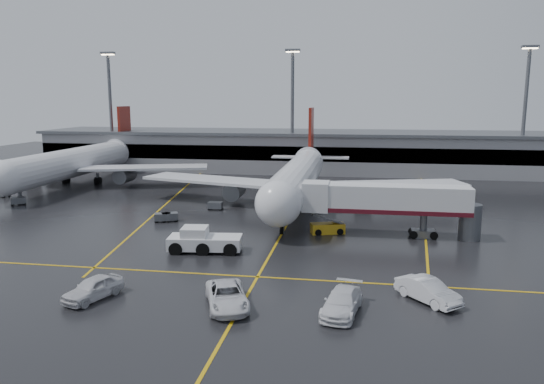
# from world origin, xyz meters

# --- Properties ---
(ground) EXTENTS (220.00, 220.00, 0.00)m
(ground) POSITION_xyz_m (0.00, 0.00, 0.00)
(ground) COLOR black
(ground) RESTS_ON ground
(apron_line_centre) EXTENTS (0.25, 90.00, 0.02)m
(apron_line_centre) POSITION_xyz_m (0.00, 0.00, 0.01)
(apron_line_centre) COLOR gold
(apron_line_centre) RESTS_ON ground
(apron_line_stop) EXTENTS (60.00, 0.25, 0.02)m
(apron_line_stop) POSITION_xyz_m (0.00, -22.00, 0.01)
(apron_line_stop) COLOR gold
(apron_line_stop) RESTS_ON ground
(apron_line_left) EXTENTS (9.99, 69.35, 0.02)m
(apron_line_left) POSITION_xyz_m (-20.00, 10.00, 0.01)
(apron_line_left) COLOR gold
(apron_line_left) RESTS_ON ground
(apron_line_right) EXTENTS (7.57, 69.64, 0.02)m
(apron_line_right) POSITION_xyz_m (18.00, 10.00, 0.01)
(apron_line_right) COLOR gold
(apron_line_right) RESTS_ON ground
(terminal) EXTENTS (122.00, 19.00, 8.60)m
(terminal) POSITION_xyz_m (0.00, 47.93, 4.32)
(terminal) COLOR gray
(terminal) RESTS_ON ground
(light_mast_left) EXTENTS (3.00, 1.20, 25.45)m
(light_mast_left) POSITION_xyz_m (-45.00, 42.00, 14.47)
(light_mast_left) COLOR #595B60
(light_mast_left) RESTS_ON ground
(light_mast_mid) EXTENTS (3.00, 1.20, 25.45)m
(light_mast_mid) POSITION_xyz_m (-5.00, 42.00, 14.47)
(light_mast_mid) COLOR #595B60
(light_mast_mid) RESTS_ON ground
(light_mast_right) EXTENTS (3.00, 1.20, 25.45)m
(light_mast_right) POSITION_xyz_m (40.00, 42.00, 14.47)
(light_mast_right) COLOR #595B60
(light_mast_right) RESTS_ON ground
(main_airliner) EXTENTS (48.80, 45.60, 14.10)m
(main_airliner) POSITION_xyz_m (0.00, 9.70, 4.21)
(main_airliner) COLOR silver
(main_airliner) RESTS_ON ground
(second_airliner) EXTENTS (48.80, 45.60, 14.10)m
(second_airliner) POSITION_xyz_m (-42.00, 21.70, 4.21)
(second_airliner) COLOR silver
(second_airliner) RESTS_ON ground
(jet_bridge) EXTENTS (19.90, 3.40, 6.05)m
(jet_bridge) POSITION_xyz_m (11.87, -6.00, 3.93)
(jet_bridge) COLOR silver
(jet_bridge) RESTS_ON ground
(pushback_tractor) EXTENTS (7.72, 3.95, 2.65)m
(pushback_tractor) POSITION_xyz_m (-7.01, -15.24, 1.06)
(pushback_tractor) COLOR silver
(pushback_tractor) RESTS_ON ground
(belt_loader) EXTENTS (4.16, 2.71, 2.44)m
(belt_loader) POSITION_xyz_m (5.23, -5.86, 0.60)
(belt_loader) COLOR gold
(belt_loader) RESTS_ON ground
(service_van_a) EXTENTS (4.87, 6.83, 1.73)m
(service_van_a) POSITION_xyz_m (-1.01, -28.90, 0.86)
(service_van_a) COLOR silver
(service_van_a) RESTS_ON ground
(service_van_b) EXTENTS (3.36, 6.18, 1.70)m
(service_van_b) POSITION_xyz_m (7.57, -28.60, 0.85)
(service_van_b) COLOR silver
(service_van_b) RESTS_ON ground
(service_van_c) EXTENTS (4.97, 5.40, 1.80)m
(service_van_c) POSITION_xyz_m (14.05, -25.33, 0.90)
(service_van_c) COLOR silver
(service_van_c) RESTS_ON ground
(service_van_d) EXTENTS (3.71, 5.57, 1.76)m
(service_van_d) POSITION_xyz_m (-11.75, -29.03, 0.88)
(service_van_d) COLOR silver
(service_van_d) RESTS_ON ground
(baggage_cart_a) EXTENTS (2.37, 2.08, 1.12)m
(baggage_cart_a) POSITION_xyz_m (-15.10, -3.17, 0.63)
(baggage_cart_a) COLOR #595B60
(baggage_cart_a) RESTS_ON ground
(baggage_cart_b) EXTENTS (2.31, 1.88, 1.12)m
(baggage_cart_b) POSITION_xyz_m (-15.93, -3.54, 0.63)
(baggage_cart_b) COLOR #595B60
(baggage_cart_b) RESTS_ON ground
(baggage_cart_c) EXTENTS (2.03, 1.35, 1.12)m
(baggage_cart_c) POSITION_xyz_m (-11.24, 4.66, 0.63)
(baggage_cart_c) COLOR #595B60
(baggage_cart_c) RESTS_ON ground
(baggage_cart_d) EXTENTS (2.32, 1.89, 1.12)m
(baggage_cart_d) POSITION_xyz_m (-47.45, 8.44, 0.63)
(baggage_cart_d) COLOR #595B60
(baggage_cart_d) RESTS_ON ground
(baggage_cart_e) EXTENTS (2.37, 2.29, 1.12)m
(baggage_cart_e) POSITION_xyz_m (-41.06, 3.20, 0.63)
(baggage_cart_e) COLOR #595B60
(baggage_cart_e) RESTS_ON ground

